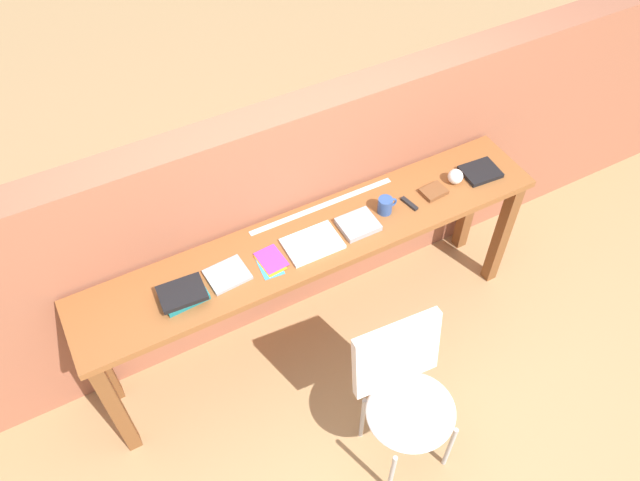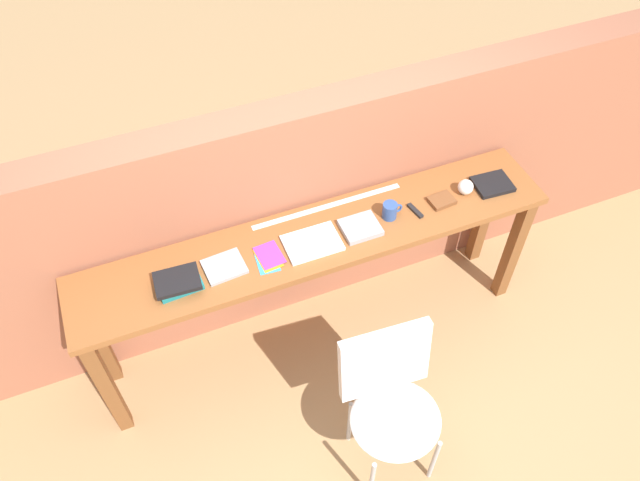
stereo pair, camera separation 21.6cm
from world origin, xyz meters
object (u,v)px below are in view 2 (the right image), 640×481
at_px(sports_ball_small, 466,187).
at_px(mug, 390,211).
at_px(book_stack_leftmost, 178,283).
at_px(leather_journal_brown, 442,200).
at_px(book_open_centre, 312,243).
at_px(multitool_folded, 415,211).
at_px(book_repair_rightmost, 492,184).
at_px(pamphlet_pile_colourful, 268,258).
at_px(magazine_cycling, 224,267).
at_px(chair_white_moulded, 391,400).

bearing_deg(sports_ball_small, mug, -179.20).
relative_size(book_stack_leftmost, leather_journal_brown, 1.71).
bearing_deg(leather_journal_brown, sports_ball_small, 1.64).
height_order(book_open_centre, mug, mug).
height_order(multitool_folded, book_repair_rightmost, book_repair_rightmost).
relative_size(pamphlet_pile_colourful, multitool_folded, 1.73).
relative_size(magazine_cycling, pamphlet_pile_colourful, 1.01).
xyz_separation_m(pamphlet_pile_colourful, sports_ball_small, (1.12, 0.03, 0.04)).
xyz_separation_m(magazine_cycling, leather_journal_brown, (1.19, -0.01, 0.00)).
xyz_separation_m(multitool_folded, sports_ball_small, (0.31, 0.03, 0.03)).
xyz_separation_m(magazine_cycling, sports_ball_small, (1.34, 0.01, 0.03)).
xyz_separation_m(multitool_folded, book_repair_rightmost, (0.48, 0.01, 0.00)).
distance_m(leather_journal_brown, sports_ball_small, 0.15).
distance_m(magazine_cycling, book_open_centre, 0.45).
bearing_deg(magazine_cycling, chair_white_moulded, -58.93).
bearing_deg(book_stack_leftmost, book_repair_rightmost, 0.86).
bearing_deg(sports_ball_small, leather_journal_brown, -173.93).
bearing_deg(multitool_folded, mug, 171.70).
relative_size(sports_ball_small, book_repair_rightmost, 0.42).
distance_m(mug, book_repair_rightmost, 0.62).
relative_size(mug, leather_journal_brown, 0.85).
xyz_separation_m(magazine_cycling, mug, (0.89, 0.00, 0.04)).
relative_size(mug, multitool_folded, 1.00).
distance_m(multitool_folded, book_repair_rightmost, 0.48).
xyz_separation_m(pamphlet_pile_colourful, leather_journal_brown, (0.97, 0.02, 0.01)).
bearing_deg(multitool_folded, pamphlet_pile_colourful, -179.45).
bearing_deg(book_repair_rightmost, book_stack_leftmost, -175.18).
bearing_deg(multitool_folded, magazine_cycling, 179.11).
height_order(pamphlet_pile_colourful, sports_ball_small, sports_ball_small).
bearing_deg(chair_white_moulded, book_open_centre, 97.44).
height_order(book_stack_leftmost, mug, mug).
xyz_separation_m(mug, leather_journal_brown, (0.30, -0.01, -0.03)).
bearing_deg(leather_journal_brown, magazine_cycling, 175.32).
bearing_deg(pamphlet_pile_colourful, book_stack_leftmost, -179.55).
distance_m(pamphlet_pile_colourful, book_open_centre, 0.23).
distance_m(book_open_centre, book_repair_rightmost, 1.06).
height_order(magazine_cycling, book_open_centre, magazine_cycling).
bearing_deg(leather_journal_brown, pamphlet_pile_colourful, 176.66).
xyz_separation_m(leather_journal_brown, book_repair_rightmost, (0.32, 0.00, 0.00)).
xyz_separation_m(multitool_folded, leather_journal_brown, (0.16, 0.01, 0.00)).
distance_m(book_stack_leftmost, book_repair_rightmost, 1.73).
relative_size(book_open_centre, mug, 2.53).
height_order(chair_white_moulded, sports_ball_small, sports_ball_small).
relative_size(book_stack_leftmost, book_open_centre, 0.80).
distance_m(magazine_cycling, multitool_folded, 1.03).
bearing_deg(chair_white_moulded, mug, 66.37).
bearing_deg(sports_ball_small, multitool_folded, -175.15).
xyz_separation_m(book_stack_leftmost, magazine_cycling, (0.23, 0.03, -0.02)).
bearing_deg(book_open_centre, book_stack_leftmost, -179.00).
bearing_deg(book_open_centre, multitool_folded, 0.64).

